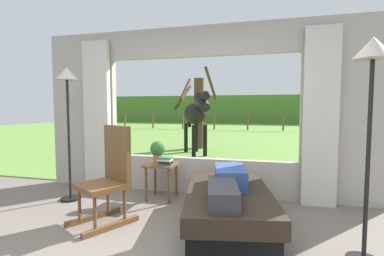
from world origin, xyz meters
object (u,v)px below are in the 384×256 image
object	(u,v)px
reclining_person	(228,182)
floor_lamp_left	(67,93)
pasture_tree	(198,111)
rocking_chair	(109,175)
side_table	(162,170)
floor_lamp_right	(372,82)
book_stack	(166,161)
horse	(196,114)
recliner_sofa	(228,207)
potted_plant	(158,150)

from	to	relation	value
reclining_person	floor_lamp_left	size ratio (longest dim) A/B	0.75
floor_lamp_left	pasture_tree	size ratio (longest dim) A/B	0.74
rocking_chair	side_table	world-z (taller)	rocking_chair
floor_lamp_right	pasture_tree	distance (m)	6.87
rocking_chair	book_stack	size ratio (longest dim) A/B	5.39
horse	reclining_person	bearing A→B (deg)	77.67
floor_lamp_right	horse	world-z (taller)	floor_lamp_right
reclining_person	side_table	xyz separation A→B (m)	(-1.06, 0.76, -0.10)
horse	pasture_tree	world-z (taller)	pasture_tree
book_stack	floor_lamp_right	bearing A→B (deg)	-26.53
reclining_person	rocking_chair	distance (m)	1.36
reclining_person	rocking_chair	size ratio (longest dim) A/B	1.28
floor_lamp_right	horse	bearing A→B (deg)	118.61
floor_lamp_right	side_table	bearing A→B (deg)	153.12
book_stack	pasture_tree	bearing A→B (deg)	98.27
reclining_person	horse	bearing A→B (deg)	97.17
rocking_chair	book_stack	xyz separation A→B (m)	(0.38, 0.86, 0.03)
horse	pasture_tree	distance (m)	1.26
floor_lamp_right	pasture_tree	world-z (taller)	pasture_tree
reclining_person	rocking_chair	xyz separation A→B (m)	(-1.35, -0.16, 0.02)
rocking_chair	horse	world-z (taller)	horse
recliner_sofa	horse	size ratio (longest dim) A/B	1.06
recliner_sofa	pasture_tree	distance (m)	6.09
reclining_person	side_table	bearing A→B (deg)	133.63
book_stack	floor_lamp_left	world-z (taller)	floor_lamp_left
potted_plant	horse	xyz separation A→B (m)	(-0.34, 3.74, 0.45)
potted_plant	floor_lamp_right	world-z (taller)	floor_lamp_right
book_stack	floor_lamp_left	distance (m)	1.68
side_table	potted_plant	xyz separation A→B (m)	(-0.08, 0.06, 0.28)
potted_plant	pasture_tree	world-z (taller)	pasture_tree
recliner_sofa	side_table	distance (m)	1.30
horse	pasture_tree	bearing A→B (deg)	-109.49
side_table	horse	size ratio (longest dim) A/B	0.30
rocking_chair	floor_lamp_left	xyz separation A→B (m)	(-0.98, 0.55, 0.99)
rocking_chair	potted_plant	size ratio (longest dim) A/B	3.50
recliner_sofa	potted_plant	xyz separation A→B (m)	(-1.14, 0.77, 0.48)
potted_plant	floor_lamp_left	world-z (taller)	floor_lamp_left
recliner_sofa	floor_lamp_left	world-z (taller)	floor_lamp_left
floor_lamp_left	horse	xyz separation A→B (m)	(0.85, 4.17, -0.38)
side_table	rocking_chair	bearing A→B (deg)	-107.48
floor_lamp_left	pasture_tree	bearing A→B (deg)	83.57
side_table	book_stack	size ratio (longest dim) A/B	2.50
rocking_chair	horse	distance (m)	4.76
rocking_chair	floor_lamp_right	bearing A→B (deg)	23.44
rocking_chair	potted_plant	bearing A→B (deg)	106.57
potted_plant	floor_lamp_left	bearing A→B (deg)	-160.12
side_table	potted_plant	world-z (taller)	potted_plant
book_stack	side_table	bearing A→B (deg)	144.85
potted_plant	horse	size ratio (longest dim) A/B	0.18
side_table	pasture_tree	world-z (taller)	pasture_tree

